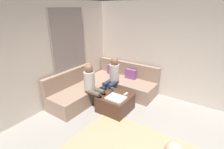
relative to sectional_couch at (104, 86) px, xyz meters
name	(u,v)px	position (x,y,z in m)	size (l,w,h in m)	color
wall_back	(192,55)	(2.08, 1.06, 1.07)	(6.00, 0.12, 2.70)	beige
wall_left	(21,63)	(-0.86, -1.88, 1.07)	(0.12, 6.00, 2.70)	beige
curtain_panel	(70,56)	(-0.76, -0.58, 0.97)	(0.06, 1.10, 2.50)	gray
sectional_couch	(104,86)	(0.00, 0.00, 0.00)	(2.10, 2.55, 0.87)	#9E7F6B
ottoman	(115,103)	(0.73, -0.51, -0.07)	(0.76, 0.76, 0.42)	#4C2D1E
folded_blanket	(116,98)	(0.83, -0.63, 0.16)	(0.44, 0.36, 0.04)	white
coffee_mug	(112,89)	(0.51, -0.33, 0.19)	(0.08, 0.08, 0.10)	#334C72
game_remote	(126,94)	(0.91, -0.29, 0.15)	(0.05, 0.15, 0.02)	white
person_on_couch_back	(112,76)	(0.26, 0.06, 0.38)	(0.30, 0.60, 1.20)	#2D3347
person_on_couch_side	(92,84)	(0.15, -0.70, 0.38)	(0.60, 0.30, 1.20)	brown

